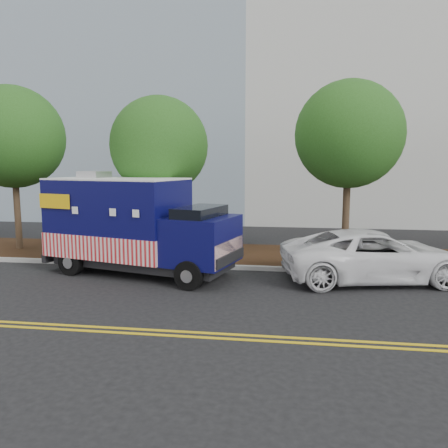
# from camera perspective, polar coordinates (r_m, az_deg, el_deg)

# --- Properties ---
(ground) EXTENTS (120.00, 120.00, 0.00)m
(ground) POSITION_cam_1_polar(r_m,az_deg,el_deg) (14.59, -9.78, -6.82)
(ground) COLOR black
(ground) RESTS_ON ground
(curb) EXTENTS (120.00, 0.18, 0.15)m
(curb) POSITION_cam_1_polar(r_m,az_deg,el_deg) (15.87, -8.24, -5.30)
(curb) COLOR #9E9E99
(curb) RESTS_ON ground
(mulch_strip) EXTENTS (120.00, 4.00, 0.15)m
(mulch_strip) POSITION_cam_1_polar(r_m,az_deg,el_deg) (17.84, -6.34, -3.80)
(mulch_strip) COLOR black
(mulch_strip) RESTS_ON ground
(centerline_near) EXTENTS (120.00, 0.10, 0.01)m
(centerline_near) POSITION_cam_1_polar(r_m,az_deg,el_deg) (10.64, -17.33, -12.66)
(centerline_near) COLOR gold
(centerline_near) RESTS_ON ground
(centerline_far) EXTENTS (120.00, 0.10, 0.01)m
(centerline_far) POSITION_cam_1_polar(r_m,az_deg,el_deg) (10.43, -17.93, -13.11)
(centerline_far) COLOR gold
(centerline_far) RESTS_ON ground
(office_building) EXTENTS (46.00, 20.00, 30.40)m
(office_building) POSITION_cam_1_polar(r_m,az_deg,el_deg) (37.32, 4.49, 25.86)
(office_building) COLOR silver
(office_building) RESTS_ON ground
(tree_a) EXTENTS (4.14, 4.14, 6.81)m
(tree_a) POSITION_cam_1_polar(r_m,az_deg,el_deg) (20.04, -25.89, 10.14)
(tree_a) COLOR #38281C
(tree_a) RESTS_ON ground
(tree_b) EXTENTS (3.67, 3.67, 6.18)m
(tree_b) POSITION_cam_1_polar(r_m,az_deg,el_deg) (16.77, -8.46, 10.06)
(tree_b) COLOR #38281C
(tree_b) RESTS_ON ground
(tree_c) EXTENTS (3.84, 3.84, 6.63)m
(tree_c) POSITION_cam_1_polar(r_m,az_deg,el_deg) (16.49, 16.01, 11.14)
(tree_c) COLOR #38281C
(tree_c) RESTS_ON ground
(sign_post) EXTENTS (0.06, 0.06, 2.40)m
(sign_post) POSITION_cam_1_polar(r_m,az_deg,el_deg) (18.02, -22.06, -0.58)
(sign_post) COLOR #473828
(sign_post) RESTS_ON ground
(food_truck) EXTENTS (6.86, 3.93, 3.42)m
(food_truck) POSITION_cam_1_polar(r_m,az_deg,el_deg) (14.93, -11.84, -0.47)
(food_truck) COLOR black
(food_truck) RESTS_ON ground
(white_car) EXTENTS (6.18, 3.73, 1.60)m
(white_car) POSITION_cam_1_polar(r_m,az_deg,el_deg) (14.56, 19.02, -3.93)
(white_car) COLOR white
(white_car) RESTS_ON ground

